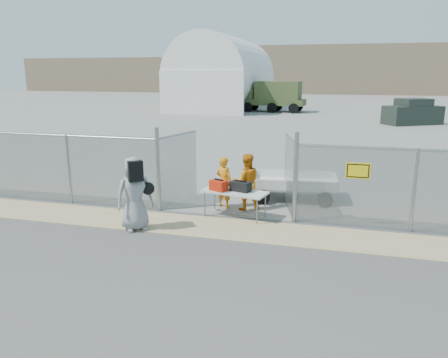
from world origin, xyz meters
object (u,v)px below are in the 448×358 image
(folding_table, at_px, (235,204))
(visitor, at_px, (135,194))
(utility_trailer, at_px, (294,186))
(security_worker_right, at_px, (246,182))
(security_worker_left, at_px, (224,182))

(folding_table, relative_size, visitor, 0.94)
(visitor, distance_m, utility_trailer, 5.42)
(security_worker_right, bearing_deg, folding_table, 58.42)
(visitor, relative_size, utility_trailer, 0.56)
(folding_table, bearing_deg, utility_trailer, 70.01)
(security_worker_right, xyz_separation_m, visitor, (-2.44, -2.43, 0.12))
(security_worker_left, distance_m, visitor, 3.03)
(security_worker_left, relative_size, utility_trailer, 0.45)
(folding_table, height_order, security_worker_right, security_worker_right)
(security_worker_left, distance_m, utility_trailer, 2.47)
(security_worker_right, bearing_deg, utility_trailer, -150.41)
(utility_trailer, bearing_deg, security_worker_left, -149.44)
(folding_table, xyz_separation_m, utility_trailer, (1.42, 2.28, 0.04))
(folding_table, bearing_deg, security_worker_left, 134.86)
(security_worker_right, distance_m, utility_trailer, 2.00)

